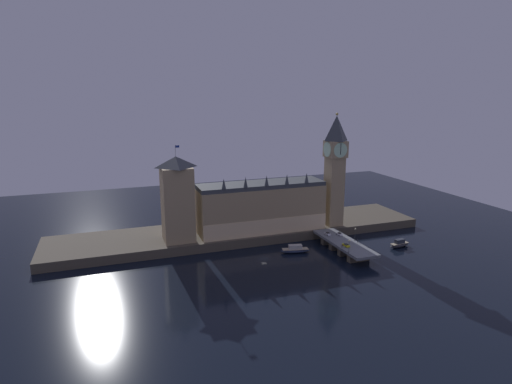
{
  "coord_description": "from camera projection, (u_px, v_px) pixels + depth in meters",
  "views": [
    {
      "loc": [
        -73.3,
        -192.94,
        82.82
      ],
      "look_at": [
        2.74,
        20.0,
        30.68
      ],
      "focal_mm": 30.0,
      "sensor_mm": 36.0,
      "label": 1
    }
  ],
  "objects": [
    {
      "name": "clock_tower",
      "position": [
        335.0,
        167.0,
        252.39
      ],
      "size": [
        11.42,
        11.53,
        67.15
      ],
      "color": "tan",
      "rests_on": "embankment"
    },
    {
      "name": "car_southbound_trail",
      "position": [
        339.0,
        234.0,
        238.47
      ],
      "size": [
        1.88,
        4.19,
        1.45
      ],
      "color": "white",
      "rests_on": "bridge"
    },
    {
      "name": "pedestrian_near_rail",
      "position": [
        342.0,
        246.0,
        219.07
      ],
      "size": [
        0.38,
        0.38,
        1.84
      ],
      "color": "black",
      "rests_on": "bridge"
    },
    {
      "name": "parliament_hall",
      "position": [
        261.0,
        207.0,
        246.73
      ],
      "size": [
        73.21,
        20.73,
        33.91
      ],
      "color": "tan",
      "rests_on": "embankment"
    },
    {
      "name": "pedestrian_mid_walk",
      "position": [
        358.0,
        241.0,
        226.82
      ],
      "size": [
        0.38,
        0.38,
        1.62
      ],
      "color": "black",
      "rests_on": "bridge"
    },
    {
      "name": "boat_upstream",
      "position": [
        295.0,
        250.0,
        227.78
      ],
      "size": [
        16.3,
        7.85,
        4.34
      ],
      "color": "#1E2842",
      "rests_on": "ground_plane"
    },
    {
      "name": "boat_downstream",
      "position": [
        399.0,
        244.0,
        236.06
      ],
      "size": [
        12.81,
        5.27,
        4.53
      ],
      "color": "#28282D",
      "rests_on": "ground_plane"
    },
    {
      "name": "street_lamp_mid",
      "position": [
        355.0,
        233.0,
        229.36
      ],
      "size": [
        1.34,
        0.6,
        6.94
      ],
      "color": "#2D3333",
      "rests_on": "bridge"
    },
    {
      "name": "car_northbound_lead",
      "position": [
        328.0,
        234.0,
        238.88
      ],
      "size": [
        2.02,
        4.23,
        1.47
      ],
      "color": "silver",
      "rests_on": "bridge"
    },
    {
      "name": "victoria_tower",
      "position": [
        177.0,
        199.0,
        227.83
      ],
      "size": [
        16.3,
        16.3,
        51.88
      ],
      "color": "tan",
      "rests_on": "embankment"
    },
    {
      "name": "embankment",
      "position": [
        241.0,
        232.0,
        254.91
      ],
      "size": [
        220.0,
        42.0,
        5.04
      ],
      "color": "#4C4438",
      "rests_on": "ground_plane"
    },
    {
      "name": "car_northbound_trail",
      "position": [
        346.0,
        245.0,
        221.03
      ],
      "size": [
        2.08,
        4.79,
        1.44
      ],
      "color": "yellow",
      "rests_on": "bridge"
    },
    {
      "name": "bridge",
      "position": [
        344.0,
        245.0,
        228.66
      ],
      "size": [
        13.63,
        46.0,
        5.67
      ],
      "color": "slate",
      "rests_on": "ground_plane"
    },
    {
      "name": "ground_plane",
      "position": [
        264.0,
        259.0,
        219.69
      ],
      "size": [
        400.0,
        400.0,
        0.0
      ],
      "primitive_type": "plane",
      "color": "black"
    },
    {
      "name": "street_lamp_near",
      "position": [
        349.0,
        244.0,
        211.68
      ],
      "size": [
        1.34,
        0.6,
        6.76
      ],
      "color": "#2D3333",
      "rests_on": "bridge"
    }
  ]
}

